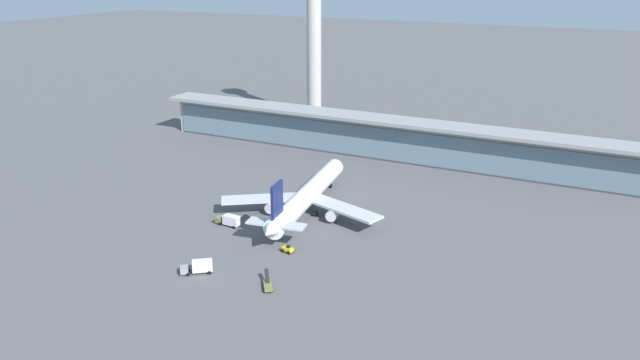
{
  "coord_description": "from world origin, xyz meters",
  "views": [
    {
      "loc": [
        76.61,
        -134.53,
        68.01
      ],
      "look_at": [
        0.0,
        18.42,
        7.59
      ],
      "focal_mm": 34.81,
      "sensor_mm": 36.0,
      "label": 1
    }
  ],
  "objects_px": {
    "control_tower": "(314,28)",
    "service_truck_by_tail_red": "(275,201)",
    "service_truck_near_nose_olive": "(229,220)",
    "airliner_on_stand": "(307,196)",
    "service_truck_under_wing_yellow": "(288,249)",
    "service_truck_mid_apron_olive": "(268,285)",
    "service_truck_on_taxiway_grey": "(199,267)"
  },
  "relations": [
    {
      "from": "service_truck_under_wing_yellow",
      "to": "service_truck_on_taxiway_grey",
      "type": "height_order",
      "value": "service_truck_on_taxiway_grey"
    },
    {
      "from": "service_truck_near_nose_olive",
      "to": "airliner_on_stand",
      "type": "bearing_deg",
      "value": 50.38
    },
    {
      "from": "airliner_on_stand",
      "to": "service_truck_by_tail_red",
      "type": "height_order",
      "value": "airliner_on_stand"
    },
    {
      "from": "control_tower",
      "to": "service_truck_by_tail_red",
      "type": "bearing_deg",
      "value": -69.3
    },
    {
      "from": "airliner_on_stand",
      "to": "service_truck_near_nose_olive",
      "type": "height_order",
      "value": "airliner_on_stand"
    },
    {
      "from": "service_truck_near_nose_olive",
      "to": "service_truck_by_tail_red",
      "type": "height_order",
      "value": "service_truck_near_nose_olive"
    },
    {
      "from": "service_truck_mid_apron_olive",
      "to": "service_truck_on_taxiway_grey",
      "type": "xyz_separation_m",
      "value": [
        -17.81,
        -1.15,
        0.88
      ]
    },
    {
      "from": "airliner_on_stand",
      "to": "service_truck_on_taxiway_grey",
      "type": "xyz_separation_m",
      "value": [
        -5.31,
        -43.33,
        -3.5
      ]
    },
    {
      "from": "service_truck_by_tail_red",
      "to": "service_truck_on_taxiway_grey",
      "type": "relative_size",
      "value": 0.95
    },
    {
      "from": "service_truck_near_nose_olive",
      "to": "service_truck_by_tail_red",
      "type": "relative_size",
      "value": 1.09
    },
    {
      "from": "airliner_on_stand",
      "to": "service_truck_on_taxiway_grey",
      "type": "distance_m",
      "value": 43.8
    },
    {
      "from": "airliner_on_stand",
      "to": "control_tower",
      "type": "xyz_separation_m",
      "value": [
        -48.84,
        100.11,
        35.41
      ]
    },
    {
      "from": "service_truck_on_taxiway_grey",
      "to": "service_truck_near_nose_olive",
      "type": "bearing_deg",
      "value": 109.74
    },
    {
      "from": "service_truck_under_wing_yellow",
      "to": "airliner_on_stand",
      "type": "bearing_deg",
      "value": 107.24
    },
    {
      "from": "service_truck_on_taxiway_grey",
      "to": "control_tower",
      "type": "xyz_separation_m",
      "value": [
        -43.53,
        143.44,
        38.92
      ]
    },
    {
      "from": "service_truck_near_nose_olive",
      "to": "service_truck_under_wing_yellow",
      "type": "bearing_deg",
      "value": -17.93
    },
    {
      "from": "service_truck_under_wing_yellow",
      "to": "service_truck_by_tail_red",
      "type": "distance_m",
      "value": 33.18
    },
    {
      "from": "service_truck_on_taxiway_grey",
      "to": "service_truck_under_wing_yellow",
      "type": "bearing_deg",
      "value": 54.97
    },
    {
      "from": "service_truck_under_wing_yellow",
      "to": "service_truck_mid_apron_olive",
      "type": "height_order",
      "value": "service_truck_mid_apron_olive"
    },
    {
      "from": "service_truck_under_wing_yellow",
      "to": "service_truck_by_tail_red",
      "type": "bearing_deg",
      "value": 125.99
    },
    {
      "from": "service_truck_mid_apron_olive",
      "to": "control_tower",
      "type": "distance_m",
      "value": 159.98
    },
    {
      "from": "service_truck_under_wing_yellow",
      "to": "service_truck_by_tail_red",
      "type": "xyz_separation_m",
      "value": [
        -19.5,
        26.85,
        -0.07
      ]
    },
    {
      "from": "service_truck_under_wing_yellow",
      "to": "service_truck_on_taxiway_grey",
      "type": "relative_size",
      "value": 0.44
    },
    {
      "from": "service_truck_near_nose_olive",
      "to": "control_tower",
      "type": "height_order",
      "value": "control_tower"
    },
    {
      "from": "service_truck_near_nose_olive",
      "to": "service_truck_under_wing_yellow",
      "type": "relative_size",
      "value": 2.36
    },
    {
      "from": "service_truck_near_nose_olive",
      "to": "service_truck_on_taxiway_grey",
      "type": "bearing_deg",
      "value": -70.26
    },
    {
      "from": "airliner_on_stand",
      "to": "service_truck_near_nose_olive",
      "type": "xyz_separation_m",
      "value": [
        -14.55,
        -17.58,
        -3.5
      ]
    },
    {
      "from": "service_truck_under_wing_yellow",
      "to": "service_truck_by_tail_red",
      "type": "relative_size",
      "value": 0.46
    },
    {
      "from": "airliner_on_stand",
      "to": "service_truck_under_wing_yellow",
      "type": "relative_size",
      "value": 19.69
    },
    {
      "from": "airliner_on_stand",
      "to": "service_truck_under_wing_yellow",
      "type": "distance_m",
      "value": 26.3
    },
    {
      "from": "control_tower",
      "to": "airliner_on_stand",
      "type": "bearing_deg",
      "value": -63.99
    },
    {
      "from": "airliner_on_stand",
      "to": "service_truck_mid_apron_olive",
      "type": "distance_m",
      "value": 44.22
    }
  ]
}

